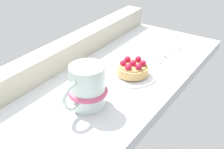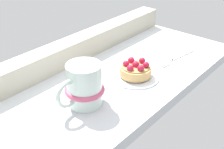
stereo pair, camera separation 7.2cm
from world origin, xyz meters
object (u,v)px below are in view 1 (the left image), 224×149
object	(u,v)px
raspberry_tart	(133,68)
dessert_plate	(132,75)
coffee_mug	(87,87)
dessert_fork	(168,55)

from	to	relation	value
raspberry_tart	dessert_plate	bearing A→B (deg)	86.87
coffee_mug	dessert_fork	distance (cm)	33.92
raspberry_tart	coffee_mug	xyz separation A→B (cm)	(-16.87, 1.71, 2.33)
raspberry_tart	coffee_mug	size ratio (longest dim) A/B	0.65
raspberry_tart	dessert_fork	size ratio (longest dim) A/B	0.53
dessert_plate	raspberry_tart	size ratio (longest dim) A/B	1.51
coffee_mug	dessert_plate	bearing A→B (deg)	-5.76
dessert_plate	coffee_mug	world-z (taller)	coffee_mug
dessert_plate	coffee_mug	xyz separation A→B (cm)	(-16.87, 1.70, 4.32)
coffee_mug	dessert_fork	world-z (taller)	coffee_mug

